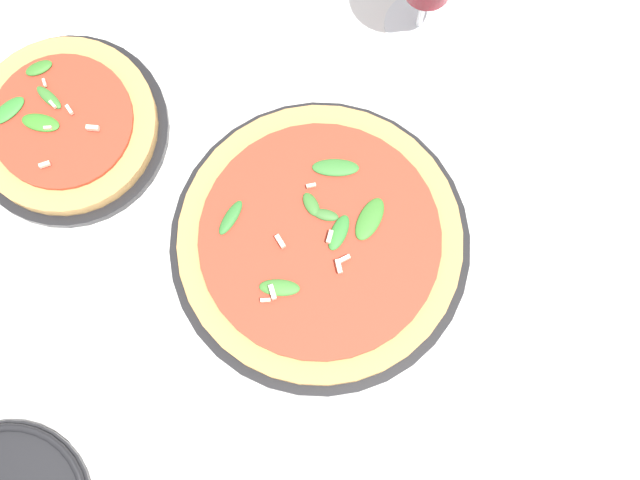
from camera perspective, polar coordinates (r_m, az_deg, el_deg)
The scene contains 3 objects.
ground_plane at distance 0.90m, azimuth -1.87°, elevation -2.99°, with size 6.00×6.00×0.00m, color white.
pizza_arugula_main at distance 0.90m, azimuth -0.00°, elevation -0.18°, with size 0.31×0.31×0.05m.
pizza_personal_side at distance 0.97m, azimuth -15.94°, elevation 7.00°, with size 0.21×0.21×0.05m.
Camera 1 is at (-0.01, -0.15, 0.89)m, focal length 50.00 mm.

